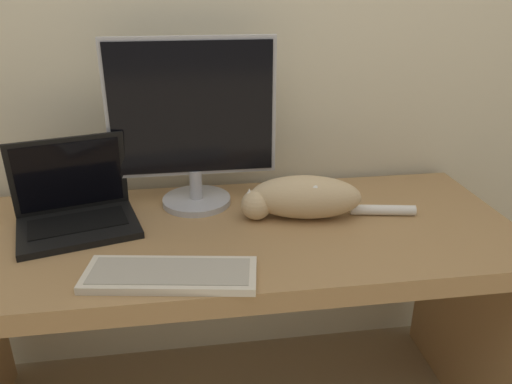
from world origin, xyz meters
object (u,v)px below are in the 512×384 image
(monitor, at_px, (193,123))
(cat, at_px, (303,197))
(laptop, at_px, (76,211))
(external_keyboard, at_px, (170,275))

(monitor, xyz_separation_m, cat, (0.32, -0.15, -0.20))
(laptop, height_order, cat, laptop)
(monitor, distance_m, laptop, 0.43)
(external_keyboard, bearing_deg, laptop, 139.62)
(monitor, bearing_deg, laptop, -162.02)
(laptop, relative_size, external_keyboard, 0.88)
(cat, bearing_deg, laptop, -172.67)
(external_keyboard, relative_size, cat, 0.81)
(laptop, distance_m, cat, 0.67)
(monitor, xyz_separation_m, external_keyboard, (-0.08, -0.43, -0.26))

